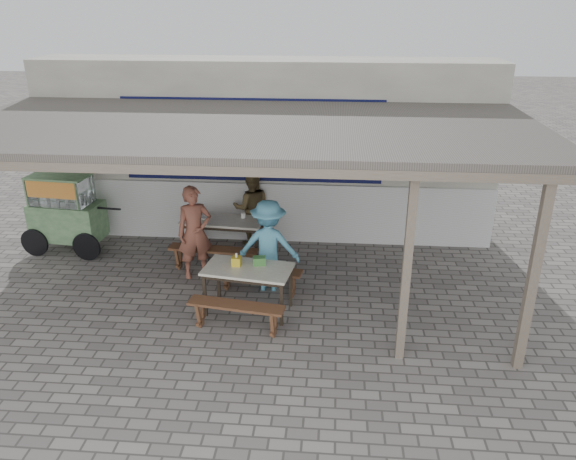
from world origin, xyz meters
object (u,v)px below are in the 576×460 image
Objects in this scene: table_left at (223,224)px; bench_right_wall at (259,275)px; bench_left_wall at (232,227)px; patron_wall_side at (252,208)px; table_right at (248,272)px; bench_right_street at (236,311)px; condiment_jar at (243,215)px; patron_street_side at (195,233)px; tissue_box at (237,261)px; vendor_cart at (65,210)px; condiment_bowl at (205,218)px; bench_left_street at (213,254)px; patron_right_table at (269,246)px; donation_box at (259,261)px.

table_left is 1.66m from bench_right_wall.
patron_wall_side is at bearing 4.45° from bench_left_wall.
table_right reaches higher than bench_right_street.
condiment_jar is at bearing 109.60° from table_right.
patron_street_side reaches higher than tissue_box.
tissue_box is at bearing -67.72° from table_left.
bench_right_street is (-0.09, -0.59, -0.33)m from table_right.
table_right is 4.30m from vendor_cart.
table_right is at bearing -22.59° from tissue_box.
condiment_jar reaches higher than bench_left_wall.
bench_left_wall is 2.73m from table_right.
patron_wall_side is at bearing 92.93° from tissue_box.
vendor_cart is 14.03× the size of tissue_box.
tissue_box is (0.59, -1.89, 0.15)m from table_left.
table_right is (0.72, -2.61, 0.33)m from bench_left_wall.
table_right is at bearing -60.90° from condiment_bowl.
bench_left_street and bench_right_wall have the same top height.
patron_right_table is (4.04, -1.21, -0.04)m from vendor_cart.
condiment_jar is at bearing 116.90° from bench_right_wall.
table_left is 3.03m from vendor_cart.
condiment_jar reaches higher than bench_left_street.
condiment_bowl is (-0.33, 0.02, 0.10)m from table_left.
condiment_bowl reaches higher than bench_left_wall.
patron_right_table is 8.09× the size of donation_box.
donation_box is at bearing -72.48° from bench_right_wall.
bench_left_wall is at bearing 58.62° from condiment_bowl.
patron_street_side is 1.39m from tissue_box.
vendor_cart is at bearing 169.10° from bench_right_wall.
condiment_jar is at bearing 96.10° from tissue_box.
bench_right_street is at bearing -109.51° from donation_box.
condiment_jar is (-0.49, 1.51, 0.46)m from bench_right_wall.
table_right is at bearing -63.58° from table_left.
bench_right_street is at bearing -90.00° from table_right.
patron_right_table reaches higher than patron_wall_side.
table_left is at bearing -47.91° from patron_right_table.
patron_street_side is (-0.32, -0.84, 0.16)m from table_left.
table_left is 1.03× the size of patron_wall_side.
bench_right_wall is (0.09, 0.59, -0.33)m from table_right.
patron_wall_side is at bearing 38.37° from condiment_bowl.
tissue_box is at bearing -57.67° from bench_left_street.
table_right is 0.25m from tissue_box.
bench_right_street is at bearing -90.00° from bench_right_wall.
bench_right_wall is 15.44× the size of condiment_jar.
donation_box is (3.97, -1.86, -0.01)m from vendor_cart.
table_right is 0.98× the size of bench_right_street.
patron_right_table is at bearing -10.99° from vendor_cart.
table_left is at bearing -2.78° from condiment_bowl.
donation_box reaches higher than condiment_jar.
patron_right_table reaches higher than condiment_jar.
patron_right_table reaches higher than bench_right_street.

